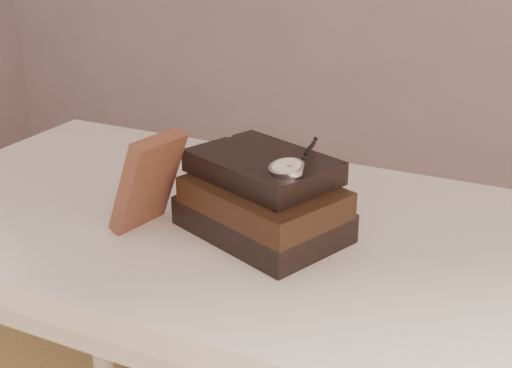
% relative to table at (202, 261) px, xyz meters
% --- Properties ---
extents(table, '(1.00, 0.60, 0.75)m').
position_rel_table_xyz_m(table, '(0.00, 0.00, 0.00)').
color(table, silver).
rests_on(table, ground).
extents(book_stack, '(0.27, 0.24, 0.12)m').
position_rel_table_xyz_m(book_stack, '(0.12, -0.03, 0.15)').
color(book_stack, black).
rests_on(book_stack, table).
extents(journal, '(0.10, 0.11, 0.15)m').
position_rel_table_xyz_m(journal, '(-0.03, -0.09, 0.17)').
color(journal, '#49261C').
rests_on(journal, table).
extents(pocket_watch, '(0.06, 0.15, 0.02)m').
position_rel_table_xyz_m(pocket_watch, '(0.17, -0.06, 0.22)').
color(pocket_watch, silver).
rests_on(pocket_watch, book_stack).
extents(eyeglasses, '(0.13, 0.14, 0.05)m').
position_rel_table_xyz_m(eyeglasses, '(0.08, 0.07, 0.16)').
color(eyeglasses, silver).
rests_on(eyeglasses, book_stack).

